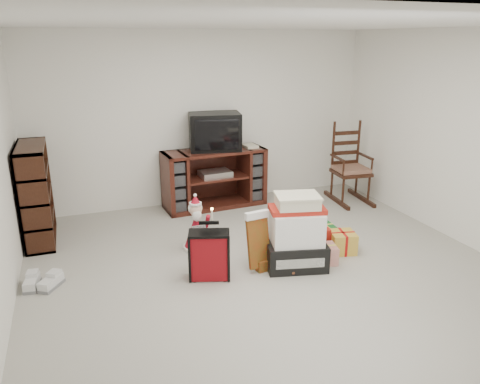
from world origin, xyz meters
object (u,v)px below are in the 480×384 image
(bookshelf, at_px, (36,195))
(red_suitcase, at_px, (209,255))
(santa_figurine, at_px, (285,226))
(crt_television, at_px, (215,131))
(gift_pile, at_px, (296,236))
(sneaker_pair, at_px, (42,283))
(mrs_claus_figurine, at_px, (196,229))
(rocking_chair, at_px, (349,173))
(teddy_bear, at_px, (295,258))
(gift_cluster, at_px, (329,240))
(tv_stand, at_px, (214,178))

(bookshelf, bearing_deg, red_suitcase, -44.86)
(santa_figurine, height_order, crt_television, crt_television)
(gift_pile, bearing_deg, sneaker_pair, -176.65)
(bookshelf, bearing_deg, mrs_claus_figurine, -28.28)
(santa_figurine, xyz_separation_m, crt_television, (-0.35, 1.66, 0.87))
(rocking_chair, distance_m, santa_figurine, 2.01)
(mrs_claus_figurine, xyz_separation_m, crt_television, (0.68, 1.41, 0.85))
(rocking_chair, distance_m, teddy_bear, 2.57)
(red_suitcase, height_order, gift_cluster, red_suitcase)
(santa_figurine, distance_m, mrs_claus_figurine, 1.06)
(tv_stand, xyz_separation_m, crt_television, (0.03, 0.04, 0.69))
(mrs_claus_figurine, bearing_deg, teddy_bear, -46.08)
(rocking_chair, relative_size, sneaker_pair, 3.06)
(santa_figurine, bearing_deg, gift_pile, -104.02)
(sneaker_pair, bearing_deg, bookshelf, 110.26)
(gift_pile, relative_size, crt_television, 1.00)
(red_suitcase, height_order, teddy_bear, red_suitcase)
(bookshelf, distance_m, mrs_claus_figurine, 1.99)
(gift_cluster, bearing_deg, mrs_claus_figurine, 158.48)
(gift_cluster, bearing_deg, santa_figurine, 142.04)
(red_suitcase, distance_m, mrs_claus_figurine, 0.74)
(sneaker_pair, relative_size, crt_television, 0.51)
(santa_figurine, bearing_deg, teddy_bear, -106.18)
(santa_figurine, distance_m, crt_television, 1.91)
(teddy_bear, distance_m, santa_figurine, 0.67)
(rocking_chair, xyz_separation_m, sneaker_pair, (-4.34, -1.28, -0.37))
(bookshelf, relative_size, crt_television, 1.49)
(gift_cluster, bearing_deg, tv_stand, 112.15)
(rocking_chair, bearing_deg, gift_cluster, -123.38)
(tv_stand, relative_size, rocking_chair, 1.22)
(teddy_bear, bearing_deg, bookshelf, 144.91)
(gift_pile, bearing_deg, tv_stand, 109.59)
(gift_cluster, bearing_deg, teddy_bear, -152.44)
(tv_stand, distance_m, gift_pile, 2.19)
(bookshelf, height_order, teddy_bear, bookshelf)
(rocking_chair, xyz_separation_m, mrs_claus_figurine, (-2.65, -0.94, -0.17))
(crt_television, bearing_deg, sneaker_pair, -132.41)
(rocking_chair, relative_size, gift_pile, 1.55)
(santa_figurine, relative_size, mrs_claus_figurine, 0.94)
(rocking_chair, bearing_deg, teddy_bear, -129.46)
(santa_figurine, xyz_separation_m, sneaker_pair, (-2.72, -0.10, -0.19))
(sneaker_pair, height_order, gift_cluster, gift_cluster)
(red_suitcase, bearing_deg, santa_figurine, 41.74)
(tv_stand, height_order, gift_cluster, tv_stand)
(sneaker_pair, bearing_deg, gift_pile, 8.68)
(tv_stand, xyz_separation_m, bookshelf, (-2.38, -0.45, 0.15))
(red_suitcase, bearing_deg, gift_cluster, 23.93)
(rocking_chair, height_order, teddy_bear, rocking_chair)
(rocking_chair, bearing_deg, santa_figurine, -138.50)
(gift_pile, distance_m, teddy_bear, 0.23)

